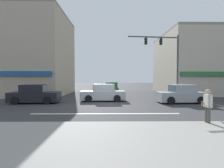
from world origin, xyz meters
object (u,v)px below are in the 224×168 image
sedan_crossing_rightbound (35,95)px  traffic_light_mast (168,56)px  sedan_crossing_leftbound (112,88)px  utility_pole_near_left (31,63)px  pedestrian_foreground_with_bag (208,105)px  sedan_waiting_far (182,95)px  sedan_parked_curbside (103,93)px

sedan_crossing_rightbound → traffic_light_mast: bearing=6.6°
sedan_crossing_leftbound → sedan_crossing_rightbound: bearing=-127.2°
utility_pole_near_left → pedestrian_foreground_with_bag: bearing=-42.2°
sedan_crossing_leftbound → sedan_waiting_far: same height
utility_pole_near_left → pedestrian_foreground_with_bag: (13.23, -11.98, -2.86)m
sedan_crossing_leftbound → traffic_light_mast: bearing=-55.1°
utility_pole_near_left → sedan_parked_curbside: bearing=-22.6°
sedan_waiting_far → traffic_light_mast: bearing=117.4°
sedan_parked_curbside → pedestrian_foreground_with_bag: bearing=-59.5°
sedan_crossing_rightbound → pedestrian_foreground_with_bag: size_ratio=2.50×
traffic_light_mast → sedan_crossing_rightbound: size_ratio=1.49×
utility_pole_near_left → sedan_parked_curbside: size_ratio=1.76×
sedan_waiting_far → pedestrian_foreground_with_bag: 7.45m
traffic_light_mast → sedan_waiting_far: size_ratio=1.48×
sedan_waiting_far → pedestrian_foreground_with_bag: (-1.81, -7.22, 0.24)m
utility_pole_near_left → sedan_waiting_far: utility_pole_near_left is taller
traffic_light_mast → sedan_crossing_leftbound: (-5.20, 7.45, -3.46)m
utility_pole_near_left → pedestrian_foreground_with_bag: 18.07m
utility_pole_near_left → traffic_light_mast: (14.29, -3.31, 0.36)m
sedan_crossing_rightbound → sedan_parked_curbside: (5.81, 1.30, 0.00)m
sedan_crossing_rightbound → pedestrian_foreground_with_bag: bearing=-33.8°
traffic_light_mast → sedan_waiting_far: traffic_light_mast is taller
sedan_crossing_rightbound → sedan_waiting_far: size_ratio=1.00×
sedan_crossing_leftbound → sedan_crossing_rightbound: size_ratio=1.00×
sedan_waiting_far → pedestrian_foreground_with_bag: size_ratio=2.51×
traffic_light_mast → sedan_crossing_leftbound: size_ratio=1.48×
traffic_light_mast → pedestrian_foreground_with_bag: (-1.06, -8.66, -3.22)m
utility_pole_near_left → sedan_parked_curbside: utility_pole_near_left is taller
utility_pole_near_left → pedestrian_foreground_with_bag: utility_pole_near_left is taller
sedan_crossing_leftbound → sedan_waiting_far: bearing=-56.2°
sedan_parked_curbside → pedestrian_foreground_with_bag: (5.05, -8.57, 0.24)m
sedan_waiting_far → pedestrian_foreground_with_bag: pedestrian_foreground_with_bag is taller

